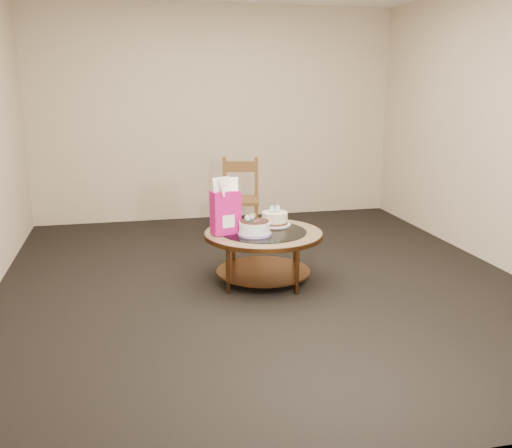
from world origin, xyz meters
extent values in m
plane|color=black|center=(0.00, 0.00, 0.00)|extent=(5.00, 5.00, 0.00)
cube|color=#BFA890|center=(0.00, 2.50, 1.30)|extent=(4.50, 0.02, 2.60)
cube|color=#BFA890|center=(0.00, -2.50, 1.30)|extent=(4.50, 0.02, 2.60)
cube|color=#BFA890|center=(2.25, 0.00, 1.30)|extent=(0.02, 5.00, 2.60)
cylinder|color=#563318|center=(0.35, 0.20, 0.21)|extent=(0.04, 0.04, 0.42)
cylinder|color=#563318|center=(-0.20, 0.35, 0.21)|extent=(0.04, 0.04, 0.42)
cylinder|color=#563318|center=(-0.35, -0.20, 0.21)|extent=(0.04, 0.04, 0.42)
cylinder|color=#563318|center=(0.20, -0.35, 0.21)|extent=(0.04, 0.04, 0.42)
cylinder|color=#563318|center=(0.00, 0.00, 0.10)|extent=(0.82, 0.82, 0.02)
cylinder|color=#563318|center=(0.00, 0.00, 0.43)|extent=(1.02, 1.02, 0.04)
cylinder|color=#967452|center=(0.00, 0.00, 0.45)|extent=(1.00, 1.00, 0.01)
cylinder|color=black|center=(0.00, 0.00, 0.45)|extent=(0.74, 0.74, 0.01)
cylinder|color=#B593D0|center=(-0.10, -0.09, 0.47)|extent=(0.28, 0.28, 0.02)
cylinder|color=white|center=(-0.10, -0.09, 0.52)|extent=(0.26, 0.26, 0.11)
cylinder|color=black|center=(-0.10, -0.09, 0.58)|extent=(0.24, 0.24, 0.01)
sphere|color=#B593D0|center=(-0.15, -0.05, 0.60)|extent=(0.05, 0.05, 0.05)
sphere|color=#B593D0|center=(-0.11, -0.04, 0.59)|extent=(0.04, 0.04, 0.04)
sphere|color=#B593D0|center=(-0.16, -0.09, 0.59)|extent=(0.04, 0.04, 0.04)
cone|color=#1D6E35|center=(-0.12, -0.07, 0.58)|extent=(0.03, 0.04, 0.02)
cone|color=#1D6E35|center=(-0.18, -0.07, 0.58)|extent=(0.04, 0.04, 0.02)
cone|color=#1D6E35|center=(-0.10, -0.02, 0.58)|extent=(0.04, 0.03, 0.02)
cone|color=#1D6E35|center=(-0.14, -0.12, 0.58)|extent=(0.04, 0.04, 0.02)
cylinder|color=white|center=(0.15, 0.19, 0.46)|extent=(0.29, 0.29, 0.01)
cylinder|color=#4C2915|center=(0.15, 0.19, 0.48)|extent=(0.23, 0.23, 0.02)
cylinder|color=beige|center=(0.15, 0.19, 0.53)|extent=(0.23, 0.23, 0.09)
cube|color=green|center=(0.12, 0.19, 0.61)|extent=(0.04, 0.01, 0.06)
cube|color=white|center=(0.12, 0.19, 0.61)|extent=(0.03, 0.02, 0.05)
cube|color=#3A7BC7|center=(0.18, 0.20, 0.61)|extent=(0.04, 0.01, 0.06)
cube|color=white|center=(0.18, 0.20, 0.61)|extent=(0.03, 0.02, 0.05)
cube|color=#D01378|center=(-0.33, 0.00, 0.64)|extent=(0.26, 0.18, 0.37)
cube|color=white|center=(-0.33, 0.00, 0.58)|extent=(0.14, 0.15, 0.11)
cube|color=tan|center=(-0.03, 0.31, 0.46)|extent=(0.12, 0.12, 0.01)
cylinder|color=gold|center=(-0.03, 0.31, 0.47)|extent=(0.12, 0.12, 0.01)
cylinder|color=olive|center=(-0.03, 0.31, 0.51)|extent=(0.06, 0.06, 0.06)
cylinder|color=black|center=(-0.03, 0.31, 0.55)|extent=(0.00, 0.00, 0.01)
cube|color=brown|center=(0.07, 1.37, 0.44)|extent=(0.49, 0.49, 0.04)
cube|color=brown|center=(-0.14, 1.24, 0.22)|extent=(0.05, 0.05, 0.44)
cube|color=brown|center=(0.20, 1.16, 0.22)|extent=(0.05, 0.05, 0.44)
cube|color=brown|center=(-0.06, 1.58, 0.22)|extent=(0.05, 0.05, 0.44)
cube|color=brown|center=(0.28, 1.51, 0.22)|extent=(0.05, 0.05, 0.44)
cube|color=brown|center=(-0.06, 1.58, 0.67)|extent=(0.05, 0.05, 0.45)
cube|color=brown|center=(0.28, 1.51, 0.67)|extent=(0.05, 0.05, 0.45)
cube|color=brown|center=(0.11, 1.54, 0.78)|extent=(0.35, 0.11, 0.12)
camera|label=1|loc=(-1.11, -4.58, 1.72)|focal=40.00mm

